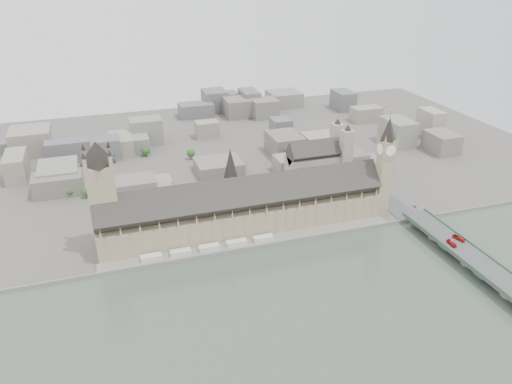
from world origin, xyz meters
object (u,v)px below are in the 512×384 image
object	(u,v)px
red_bus_south	(459,238)
victoria_tower	(102,192)
westminster_abbey	(319,163)
westminster_bridge	(463,255)
palace_of_westminster	(244,208)
car_approach	(415,207)
elizabeth_tower	(385,160)
red_bus_north	(452,243)

from	to	relation	value
red_bus_south	victoria_tower	bearing A→B (deg)	146.45
westminster_abbey	red_bus_south	world-z (taller)	westminster_abbey
westminster_bridge	red_bus_south	size ratio (longest dim) A/B	27.82
victoria_tower	westminster_abbey	world-z (taller)	victoria_tower
palace_of_westminster	westminster_bridge	distance (m)	195.05
victoria_tower	car_approach	distance (m)	294.77
palace_of_westminster	elizabeth_tower	xyz separation A→B (m)	(138.00, -11.70, 35.38)
westminster_abbey	elizabeth_tower	bearing A→B (deg)	-72.71
westminster_bridge	westminster_abbey	xyz separation A→B (m)	(-51.08, 182.50, 19.96)
victoria_tower	westminster_abbey	distance (m)	244.79
elizabeth_tower	red_bus_south	bearing A→B (deg)	-69.87
red_bus_north	westminster_abbey	bearing A→B (deg)	108.85
palace_of_westminster	red_bus_south	bearing A→B (deg)	-28.91
westminster_abbey	car_approach	distance (m)	118.57
palace_of_westminster	elizabeth_tower	size ratio (longest dim) A/B	2.47
red_bus_north	car_approach	distance (m)	70.63
red_bus_north	red_bus_south	world-z (taller)	red_bus_south
palace_of_westminster	red_bus_north	distance (m)	184.61
westminster_bridge	westminster_abbey	world-z (taller)	westminster_abbey
westminster_abbey	car_approach	xyz separation A→B (m)	(56.48, -103.28, -14.16)
elizabeth_tower	westminster_abbey	distance (m)	96.91
palace_of_westminster	westminster_bridge	size ratio (longest dim) A/B	0.82
victoria_tower	palace_of_westminster	bearing A→B (deg)	-2.96
elizabeth_tower	car_approach	distance (m)	57.92
westminster_abbey	red_bus_north	distance (m)	179.35
westminster_abbey	victoria_tower	bearing A→B (deg)	-163.50
westminster_bridge	red_bus_north	distance (m)	12.95
elizabeth_tower	victoria_tower	size ratio (longest dim) A/B	1.07
car_approach	palace_of_westminster	bearing A→B (deg)	-179.66
elizabeth_tower	car_approach	xyz separation A→B (m)	(29.40, -16.28, -47.17)
westminster_bridge	red_bus_north	bearing A→B (deg)	121.24
westminster_abbey	red_bus_north	size ratio (longest dim) A/B	6.02
elizabeth_tower	westminster_abbey	xyz separation A→B (m)	(-27.08, 87.00, -33.01)
victoria_tower	westminster_bridge	distance (m)	309.91
victoria_tower	red_bus_south	bearing A→B (deg)	-18.85
car_approach	victoria_tower	bearing A→B (deg)	-176.92
westminster_bridge	victoria_tower	bearing A→B (deg)	158.22
palace_of_westminster	car_approach	xyz separation A→B (m)	(167.40, -27.98, -11.78)
westminster_abbey	red_bus_south	distance (m)	177.69
palace_of_westminster	victoria_tower	xyz separation A→B (m)	(-122.00, 6.30, 32.50)
elizabeth_tower	westminster_bridge	distance (m)	111.81
victoria_tower	westminster_bridge	xyz separation A→B (m)	(284.00, -113.50, -50.08)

